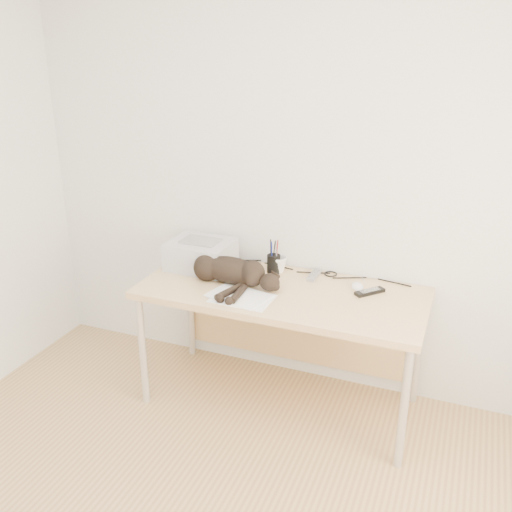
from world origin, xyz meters
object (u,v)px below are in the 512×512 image
at_px(pen_cup, 274,263).
at_px(mouse, 358,284).
at_px(desk, 286,305).
at_px(cat, 227,271).
at_px(mug, 278,264).
at_px(printer, 201,254).

relative_size(pen_cup, mouse, 1.81).
relative_size(desk, cat, 2.20).
bearing_deg(pen_cup, mug, 40.05).
relative_size(desk, mouse, 14.04).
xyz_separation_m(desk, pen_cup, (-0.13, 0.14, 0.19)).
height_order(desk, pen_cup, pen_cup).
bearing_deg(desk, cat, -161.41).
bearing_deg(desk, printer, 175.15).
xyz_separation_m(mug, mouse, (0.49, -0.05, -0.03)).
xyz_separation_m(printer, mouse, (0.96, 0.06, -0.07)).
bearing_deg(cat, printer, 152.25).
xyz_separation_m(desk, printer, (-0.57, 0.05, 0.22)).
distance_m(desk, mouse, 0.43).
relative_size(cat, mug, 7.01).
relative_size(desk, printer, 4.25).
bearing_deg(printer, desk, -4.85).
bearing_deg(printer, mug, 12.92).
bearing_deg(pen_cup, desk, -46.34).
height_order(cat, mouse, cat).
relative_size(cat, mouse, 6.38).
height_order(cat, mug, cat).
distance_m(printer, mug, 0.48).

